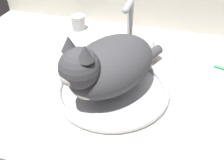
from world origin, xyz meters
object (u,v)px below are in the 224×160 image
(faucet, at_px, (129,33))
(metal_jar, at_px, (78,22))
(sink_basin, at_px, (112,88))
(cat, at_px, (107,66))

(faucet, height_order, metal_jar, faucet)
(sink_basin, relative_size, faucet, 1.66)
(faucet, relative_size, cat, 0.53)
(cat, bearing_deg, sink_basin, 62.46)
(metal_jar, bearing_deg, faucet, -26.90)
(sink_basin, xyz_separation_m, cat, (-0.01, -0.02, 0.09))
(sink_basin, bearing_deg, cat, -117.54)
(faucet, xyz_separation_m, cat, (-0.01, -0.24, 0.02))
(sink_basin, relative_size, metal_jar, 5.80)
(sink_basin, distance_m, metal_jar, 0.42)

